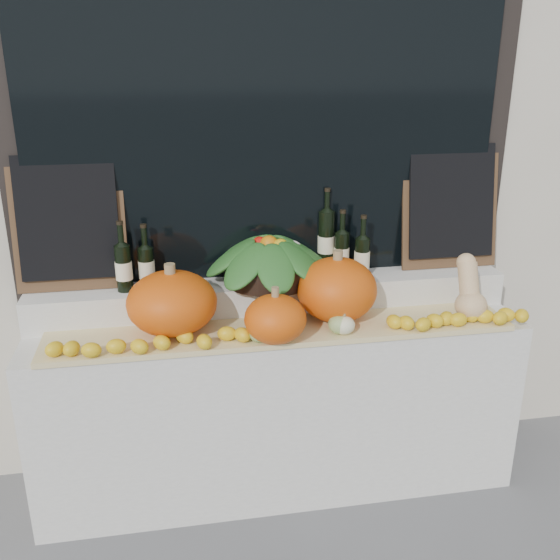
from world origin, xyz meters
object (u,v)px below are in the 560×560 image
(butternut_squash, at_px, (470,293))
(wine_bottle_tall, at_px, (326,241))
(produce_bowl, at_px, (269,259))
(pumpkin_left, at_px, (172,303))
(pumpkin_right, at_px, (337,289))

(butternut_squash, bearing_deg, wine_bottle_tall, 148.30)
(butternut_squash, distance_m, produce_bowl, 0.95)
(pumpkin_left, height_order, butternut_squash, butternut_squash)
(butternut_squash, xyz_separation_m, wine_bottle_tall, (-0.60, 0.37, 0.17))
(wine_bottle_tall, bearing_deg, butternut_squash, -31.70)
(pumpkin_right, bearing_deg, produce_bowl, 145.00)
(pumpkin_left, relative_size, produce_bowl, 0.61)
(pumpkin_right, height_order, butternut_squash, pumpkin_right)
(pumpkin_left, height_order, produce_bowl, produce_bowl)
(pumpkin_left, bearing_deg, wine_bottle_tall, 21.14)
(pumpkin_right, height_order, wine_bottle_tall, wine_bottle_tall)
(pumpkin_right, bearing_deg, butternut_squash, -7.81)
(pumpkin_right, xyz_separation_m, wine_bottle_tall, (0.02, 0.28, 0.15))
(pumpkin_left, bearing_deg, pumpkin_right, 0.88)
(pumpkin_right, relative_size, wine_bottle_tall, 0.87)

